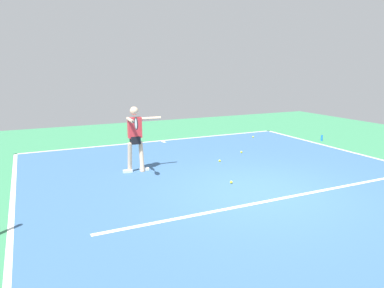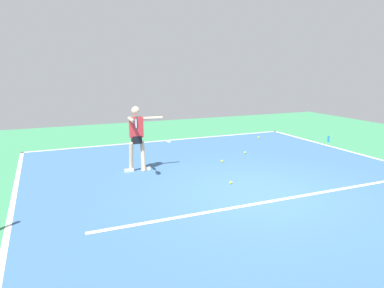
% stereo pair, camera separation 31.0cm
% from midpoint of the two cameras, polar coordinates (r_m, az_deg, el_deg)
% --- Properties ---
extents(ground_plane, '(21.91, 21.91, 0.00)m').
position_cam_midpoint_polar(ground_plane, '(7.94, 11.62, -7.61)').
color(ground_plane, '#388456').
extents(court_surface, '(9.85, 12.24, 0.00)m').
position_cam_midpoint_polar(court_surface, '(7.94, 11.62, -7.60)').
color(court_surface, '#38608E').
rests_on(court_surface, ground_plane).
extents(court_line_baseline_near, '(9.85, 0.10, 0.01)m').
position_cam_midpoint_polar(court_line_baseline_near, '(13.19, -3.46, 0.58)').
color(court_line_baseline_near, white).
rests_on(court_line_baseline_near, ground_plane).
extents(court_line_sideline_right, '(0.10, 12.24, 0.01)m').
position_cam_midpoint_polar(court_line_sideline_right, '(6.68, -26.40, -12.57)').
color(court_line_sideline_right, white).
rests_on(court_line_sideline_right, ground_plane).
extents(court_line_service, '(7.39, 0.10, 0.01)m').
position_cam_midpoint_polar(court_line_service, '(7.51, 14.08, -8.87)').
color(court_line_service, white).
rests_on(court_line_service, ground_plane).
extents(court_line_centre_mark, '(0.10, 0.30, 0.01)m').
position_cam_midpoint_polar(court_line_centre_mark, '(13.00, -3.16, 0.42)').
color(court_line_centre_mark, white).
rests_on(court_line_centre_mark, ground_plane).
extents(tennis_player, '(1.04, 1.15, 1.71)m').
position_cam_midpoint_polar(tennis_player, '(9.15, -7.90, 1.50)').
color(tennis_player, beige).
rests_on(tennis_player, ground_plane).
extents(tennis_ball_far_corner, '(0.07, 0.07, 0.07)m').
position_cam_midpoint_polar(tennis_ball_far_corner, '(13.85, 11.32, 1.05)').
color(tennis_ball_far_corner, yellow).
rests_on(tennis_ball_far_corner, ground_plane).
extents(tennis_ball_centre_court, '(0.07, 0.07, 0.07)m').
position_cam_midpoint_polar(tennis_ball_centre_court, '(8.36, 7.36, -6.20)').
color(tennis_ball_centre_court, yellow).
rests_on(tennis_ball_centre_court, ground_plane).
extents(tennis_ball_by_sideline, '(0.07, 0.07, 0.07)m').
position_cam_midpoint_polar(tennis_ball_by_sideline, '(11.31, 9.31, -1.38)').
color(tennis_ball_by_sideline, yellow).
rests_on(tennis_ball_by_sideline, ground_plane).
extents(tennis_ball_near_player, '(0.07, 0.07, 0.07)m').
position_cam_midpoint_polar(tennis_ball_near_player, '(10.21, 5.73, -2.75)').
color(tennis_ball_near_player, yellow).
rests_on(tennis_ball_near_player, ground_plane).
extents(water_bottle, '(0.07, 0.07, 0.22)m').
position_cam_midpoint_polar(water_bottle, '(13.88, 21.71, 0.76)').
color(water_bottle, blue).
rests_on(water_bottle, ground_plane).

